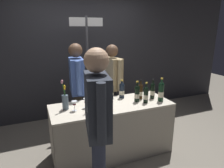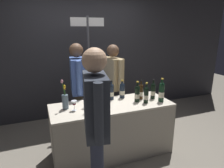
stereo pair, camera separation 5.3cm
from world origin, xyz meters
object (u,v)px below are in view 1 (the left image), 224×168
at_px(wine_glass_mid, 86,101).
at_px(wine_glass_near_vendor, 74,104).
at_px(tasting_table, 112,120).
at_px(flower_vase, 65,100).
at_px(vendor_presenter, 77,83).
at_px(booth_signpost, 88,60).
at_px(taster_foreground_right, 98,117).
at_px(display_bottle_0, 146,94).
at_px(featured_wine_bottle, 92,97).

bearing_deg(wine_glass_mid, wine_glass_near_vendor, -166.87).
distance_m(tasting_table, flower_vase, 0.74).
bearing_deg(vendor_presenter, booth_signpost, 150.14).
bearing_deg(taster_foreground_right, tasting_table, -20.30).
bearing_deg(tasting_table, flower_vase, 173.54).
distance_m(wine_glass_mid, vendor_presenter, 0.65).
height_order(tasting_table, display_bottle_0, display_bottle_0).
bearing_deg(taster_foreground_right, wine_glass_near_vendor, 16.87).
height_order(display_bottle_0, flower_vase, flower_vase).
relative_size(tasting_table, wine_glass_mid, 12.69).
bearing_deg(wine_glass_near_vendor, booth_signpost, 65.76).
xyz_separation_m(tasting_table, wine_glass_near_vendor, (-0.54, -0.02, 0.35)).
distance_m(featured_wine_bottle, wine_glass_mid, 0.12).
bearing_deg(taster_foreground_right, booth_signpost, -1.90).
relative_size(flower_vase, vendor_presenter, 0.26).
bearing_deg(display_bottle_0, wine_glass_near_vendor, 174.54).
distance_m(tasting_table, featured_wine_bottle, 0.47).
xyz_separation_m(wine_glass_near_vendor, taster_foreground_right, (0.08, -0.74, 0.12)).
xyz_separation_m(wine_glass_mid, flower_vase, (-0.26, 0.06, 0.03)).
xyz_separation_m(tasting_table, wine_glass_mid, (-0.38, 0.01, 0.34)).
bearing_deg(flower_vase, tasting_table, -6.46).
bearing_deg(featured_wine_bottle, tasting_table, -13.04).
bearing_deg(wine_glass_near_vendor, flower_vase, 136.32).
distance_m(flower_vase, vendor_presenter, 0.66).
bearing_deg(featured_wine_bottle, wine_glass_near_vendor, -162.36).
distance_m(tasting_table, booth_signpost, 1.29).
distance_m(wine_glass_near_vendor, vendor_presenter, 0.71).
distance_m(flower_vase, booth_signpost, 1.21).
relative_size(wine_glass_near_vendor, wine_glass_mid, 0.99).
bearing_deg(booth_signpost, vendor_presenter, -126.18).
height_order(display_bottle_0, taster_foreground_right, taster_foreground_right).
relative_size(featured_wine_bottle, wine_glass_near_vendor, 2.17).
xyz_separation_m(taster_foreground_right, booth_signpost, (0.41, 1.83, 0.25)).
relative_size(tasting_table, featured_wine_bottle, 5.91).
bearing_deg(display_bottle_0, flower_vase, 170.19).
xyz_separation_m(featured_wine_bottle, display_bottle_0, (0.75, -0.18, 0.00)).
relative_size(display_bottle_0, wine_glass_mid, 2.25).
relative_size(wine_glass_mid, booth_signpost, 0.07).
xyz_separation_m(tasting_table, taster_foreground_right, (-0.46, -0.76, 0.47)).
bearing_deg(wine_glass_near_vendor, display_bottle_0, -5.46).
bearing_deg(vendor_presenter, flower_vase, -20.17).
bearing_deg(display_bottle_0, vendor_presenter, 136.65).
bearing_deg(wine_glass_mid, vendor_presenter, 87.31).
distance_m(tasting_table, taster_foreground_right, 1.01).
height_order(display_bottle_0, booth_signpost, booth_signpost).
height_order(featured_wine_bottle, wine_glass_mid, featured_wine_bottle).
distance_m(featured_wine_bottle, display_bottle_0, 0.77).
bearing_deg(display_bottle_0, tasting_table, 165.82).
height_order(tasting_table, taster_foreground_right, taster_foreground_right).
xyz_separation_m(flower_vase, vendor_presenter, (0.29, 0.59, 0.05)).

